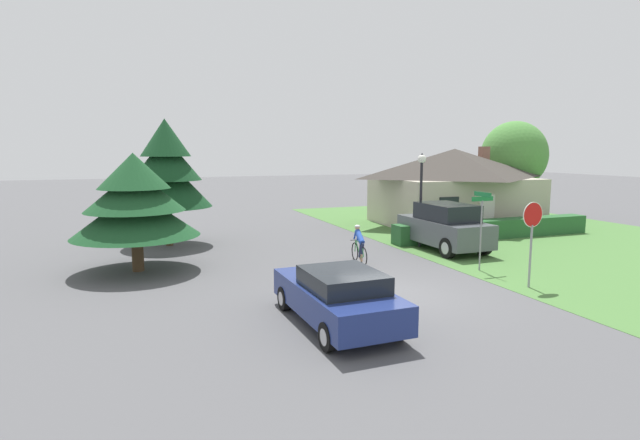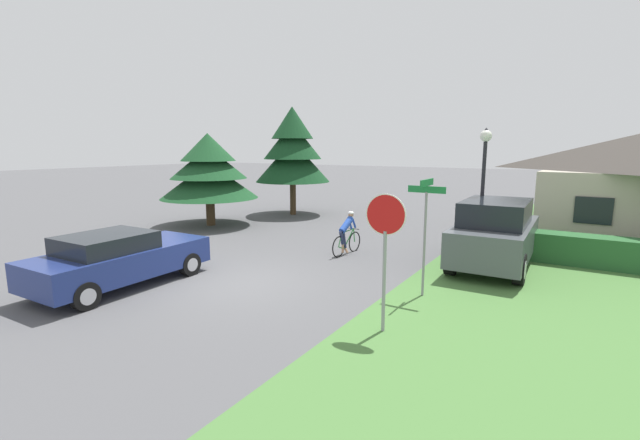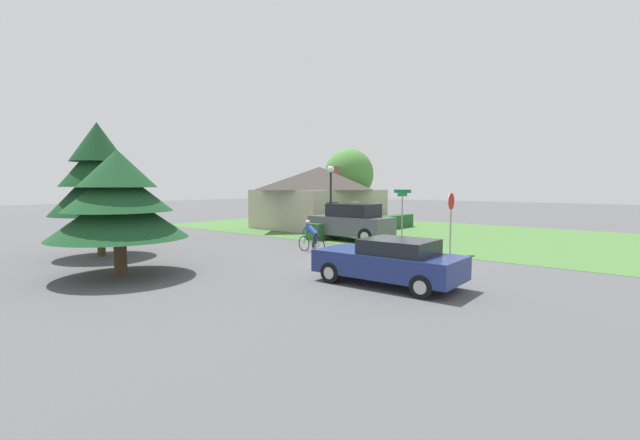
% 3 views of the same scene
% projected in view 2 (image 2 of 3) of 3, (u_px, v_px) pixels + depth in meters
% --- Properties ---
extents(ground_plane, '(140.00, 140.00, 0.00)m').
position_uv_depth(ground_plane, '(237.00, 283.00, 11.37)').
color(ground_plane, '#515154').
extents(sedan_left_lane, '(2.04, 4.50, 1.43)m').
position_uv_depth(sedan_left_lane, '(119.00, 259.00, 11.03)').
color(sedan_left_lane, navy).
rests_on(sedan_left_lane, ground).
extents(cyclist, '(0.44, 1.70, 1.46)m').
position_uv_depth(cyclist, '(347.00, 234.00, 14.36)').
color(cyclist, black).
rests_on(cyclist, ground).
extents(parked_suv_right, '(2.09, 4.60, 2.03)m').
position_uv_depth(parked_suv_right, '(495.00, 234.00, 12.81)').
color(parked_suv_right, '#4C5156').
rests_on(parked_suv_right, ground).
extents(stop_sign, '(0.79, 0.07, 2.71)m').
position_uv_depth(stop_sign, '(385.00, 234.00, 8.07)').
color(stop_sign, gray).
rests_on(stop_sign, ground).
extents(street_lamp, '(0.37, 0.37, 4.18)m').
position_uv_depth(street_lamp, '(484.00, 167.00, 13.61)').
color(street_lamp, black).
rests_on(street_lamp, ground).
extents(street_name_sign, '(0.90, 0.90, 2.83)m').
position_uv_depth(street_name_sign, '(426.00, 217.00, 10.09)').
color(street_name_sign, gray).
rests_on(street_name_sign, ground).
extents(conifer_tall_near, '(4.42, 4.42, 4.21)m').
position_uv_depth(conifer_tall_near, '(209.00, 171.00, 19.50)').
color(conifer_tall_near, '#4C3823').
rests_on(conifer_tall_near, ground).
extents(conifer_tall_far, '(3.93, 3.93, 5.69)m').
position_uv_depth(conifer_tall_far, '(292.00, 150.00, 22.55)').
color(conifer_tall_far, '#4C3823').
rests_on(conifer_tall_far, ground).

